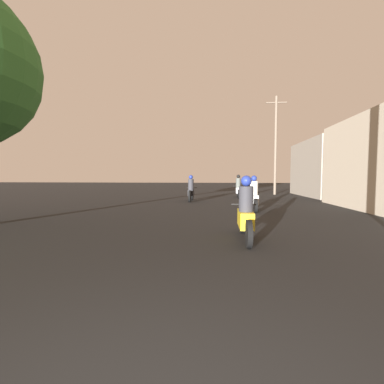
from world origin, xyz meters
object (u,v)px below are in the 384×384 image
at_px(utility_pole_far, 276,144).
at_px(motorcycle_yellow, 246,214).
at_px(motorcycle_white, 254,197).
at_px(building_right_far, 334,169).
at_px(motorcycle_black, 191,191).
at_px(motorcycle_silver, 238,188).

bearing_deg(utility_pole_far, motorcycle_yellow, -104.26).
bearing_deg(utility_pole_far, motorcycle_white, -106.53).
bearing_deg(motorcycle_white, building_right_far, 44.51).
xyz_separation_m(building_right_far, utility_pole_far, (-3.90, 1.39, 2.02)).
height_order(motorcycle_black, utility_pole_far, utility_pole_far).
relative_size(motorcycle_yellow, building_right_far, 0.29).
relative_size(motorcycle_white, motorcycle_silver, 0.97).
distance_m(building_right_far, utility_pole_far, 4.61).
height_order(motorcycle_silver, utility_pole_far, utility_pole_far).
xyz_separation_m(motorcycle_white, motorcycle_black, (-3.06, 3.95, 0.02)).
relative_size(motorcycle_yellow, utility_pole_far, 0.25).
height_order(motorcycle_yellow, utility_pole_far, utility_pole_far).
xyz_separation_m(motorcycle_black, building_right_far, (9.99, 4.84, 1.41)).
bearing_deg(motorcycle_silver, motorcycle_yellow, -97.34).
height_order(motorcycle_silver, building_right_far, building_right_far).
height_order(building_right_far, utility_pole_far, utility_pole_far).
height_order(motorcycle_white, building_right_far, building_right_far).
xyz_separation_m(motorcycle_silver, building_right_far, (7.05, 2.01, 1.39)).
relative_size(motorcycle_white, utility_pole_far, 0.24).
xyz_separation_m(motorcycle_black, motorcycle_silver, (2.93, 2.83, 0.02)).
height_order(motorcycle_black, building_right_far, building_right_far).
bearing_deg(motorcycle_white, motorcycle_silver, 83.82).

